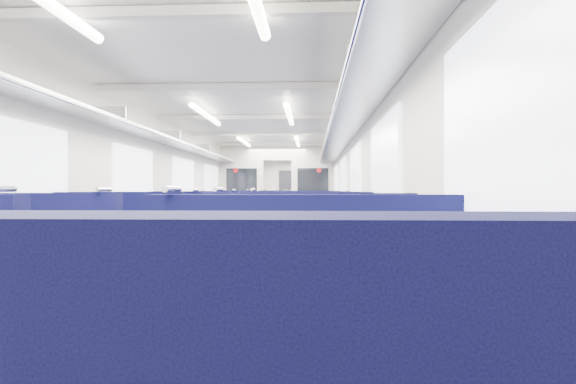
{
  "coord_description": "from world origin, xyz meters",
  "views": [
    {
      "loc": [
        0.85,
        -8.74,
        1.26
      ],
      "look_at": [
        0.25,
        3.14,
        1.21
      ],
      "focal_mm": 29.47,
      "sensor_mm": 36.0,
      "label": 1
    }
  ],
  "objects_px": {
    "seat_19": "(311,228)",
    "seat_13": "(311,245)",
    "end_door": "(289,197)",
    "seat_5": "(308,342)",
    "seat_27": "(311,215)",
    "seat_21": "(311,222)",
    "seat_16": "(230,232)",
    "seat_24": "(260,217)",
    "seat_11": "(310,257)",
    "seat_20": "(250,222)",
    "seat_14": "(219,238)",
    "seat_10": "(187,255)",
    "seat_6": "(109,295)",
    "seat_8": "(154,272)",
    "seat_4": "(38,332)",
    "seat_9": "(310,271)",
    "seat_22": "(256,219)",
    "seat_12": "(205,245)",
    "seat_26": "(263,215)",
    "seat_7": "(309,296)",
    "seat_18": "(239,228)",
    "seat_17": "(311,232)",
    "bulkhead": "(277,191)",
    "seat_15": "(311,239)",
    "seat_23": "(311,219)"
  },
  "relations": [
    {
      "from": "seat_6",
      "to": "seat_22",
      "type": "height_order",
      "value": "same"
    },
    {
      "from": "seat_4",
      "to": "seat_17",
      "type": "bearing_deg",
      "value": 76.48
    },
    {
      "from": "seat_15",
      "to": "seat_23",
      "type": "xyz_separation_m",
      "value": [
        0.0,
        5.61,
        0.0
      ]
    },
    {
      "from": "seat_10",
      "to": "seat_26",
      "type": "bearing_deg",
      "value": 90.0
    },
    {
      "from": "bulkhead",
      "to": "seat_19",
      "type": "bearing_deg",
      "value": -41.06
    },
    {
      "from": "seat_20",
      "to": "seat_23",
      "type": "distance_m",
      "value": 2.05
    },
    {
      "from": "seat_7",
      "to": "seat_12",
      "type": "bearing_deg",
      "value": 115.54
    },
    {
      "from": "bulkhead",
      "to": "seat_13",
      "type": "xyz_separation_m",
      "value": [
        0.83,
        -4.18,
        -0.84
      ]
    },
    {
      "from": "seat_4",
      "to": "seat_14",
      "type": "height_order",
      "value": "same"
    },
    {
      "from": "seat_5",
      "to": "seat_7",
      "type": "distance_m",
      "value": 1.18
    },
    {
      "from": "seat_16",
      "to": "seat_24",
      "type": "xyz_separation_m",
      "value": [
        0.0,
        5.66,
        0.0
      ]
    },
    {
      "from": "bulkhead",
      "to": "seat_21",
      "type": "xyz_separation_m",
      "value": [
        0.83,
        1.36,
        -0.84
      ]
    },
    {
      "from": "seat_10",
      "to": "seat_18",
      "type": "distance_m",
      "value": 4.59
    },
    {
      "from": "seat_14",
      "to": "seat_19",
      "type": "xyz_separation_m",
      "value": [
        1.66,
        2.36,
        0.0
      ]
    },
    {
      "from": "seat_5",
      "to": "seat_26",
      "type": "height_order",
      "value": "same"
    },
    {
      "from": "seat_12",
      "to": "seat_14",
      "type": "height_order",
      "value": "same"
    },
    {
      "from": "seat_9",
      "to": "seat_22",
      "type": "height_order",
      "value": "same"
    },
    {
      "from": "seat_16",
      "to": "seat_21",
      "type": "distance_m",
      "value": 3.73
    },
    {
      "from": "seat_11",
      "to": "seat_20",
      "type": "bearing_deg",
      "value": 103.86
    },
    {
      "from": "seat_16",
      "to": "seat_12",
      "type": "bearing_deg",
      "value": -90.0
    },
    {
      "from": "seat_18",
      "to": "seat_20",
      "type": "bearing_deg",
      "value": 90.0
    },
    {
      "from": "seat_14",
      "to": "seat_8",
      "type": "bearing_deg",
      "value": -90.0
    },
    {
      "from": "seat_6",
      "to": "seat_8",
      "type": "xyz_separation_m",
      "value": [
        0.0,
        1.1,
        0.0
      ]
    },
    {
      "from": "seat_8",
      "to": "seat_23",
      "type": "distance_m",
      "value": 9.27
    },
    {
      "from": "bulkhead",
      "to": "seat_8",
      "type": "xyz_separation_m",
      "value": [
        -0.83,
        -6.65,
        -0.84
      ]
    },
    {
      "from": "seat_16",
      "to": "seat_22",
      "type": "height_order",
      "value": "same"
    },
    {
      "from": "end_door",
      "to": "seat_5",
      "type": "relative_size",
      "value": 1.56
    },
    {
      "from": "seat_27",
      "to": "seat_21",
      "type": "bearing_deg",
      "value": -90.0
    },
    {
      "from": "seat_5",
      "to": "seat_21",
      "type": "relative_size",
      "value": 1.0
    },
    {
      "from": "seat_9",
      "to": "seat_13",
      "type": "height_order",
      "value": "same"
    },
    {
      "from": "seat_21",
      "to": "seat_8",
      "type": "bearing_deg",
      "value": -101.71
    },
    {
      "from": "seat_14",
      "to": "seat_10",
      "type": "bearing_deg",
      "value": -90.0
    },
    {
      "from": "seat_13",
      "to": "seat_19",
      "type": "bearing_deg",
      "value": 90.0
    },
    {
      "from": "seat_21",
      "to": "seat_22",
      "type": "bearing_deg",
      "value": 146.81
    },
    {
      "from": "seat_7",
      "to": "seat_18",
      "type": "distance_m",
      "value": 7.15
    },
    {
      "from": "seat_5",
      "to": "seat_10",
      "type": "relative_size",
      "value": 1.0
    },
    {
      "from": "seat_19",
      "to": "seat_13",
      "type": "bearing_deg",
      "value": -90.0
    },
    {
      "from": "seat_13",
      "to": "seat_21",
      "type": "height_order",
      "value": "same"
    },
    {
      "from": "seat_19",
      "to": "seat_24",
      "type": "relative_size",
      "value": 1.0
    },
    {
      "from": "seat_4",
      "to": "seat_17",
      "type": "distance_m",
      "value": 7.1
    },
    {
      "from": "seat_6",
      "to": "seat_21",
      "type": "height_order",
      "value": "same"
    },
    {
      "from": "seat_20",
      "to": "seat_23",
      "type": "bearing_deg",
      "value": 36.11
    },
    {
      "from": "seat_4",
      "to": "seat_8",
      "type": "relative_size",
      "value": 1.0
    },
    {
      "from": "seat_16",
      "to": "seat_21",
      "type": "relative_size",
      "value": 1.0
    },
    {
      "from": "bulkhead",
      "to": "seat_11",
      "type": "relative_size",
      "value": 2.19
    },
    {
      "from": "seat_5",
      "to": "seat_11",
      "type": "height_order",
      "value": "same"
    },
    {
      "from": "seat_13",
      "to": "seat_17",
      "type": "xyz_separation_m",
      "value": [
        0.0,
        2.3,
        0.0
      ]
    },
    {
      "from": "end_door",
      "to": "seat_4",
      "type": "bearing_deg",
      "value": -93.2
    },
    {
      "from": "seat_20",
      "to": "seat_9",
      "type": "bearing_deg",
      "value": -77.94
    },
    {
      "from": "seat_6",
      "to": "seat_9",
      "type": "xyz_separation_m",
      "value": [
        1.66,
        1.25,
        0.0
      ]
    }
  ]
}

